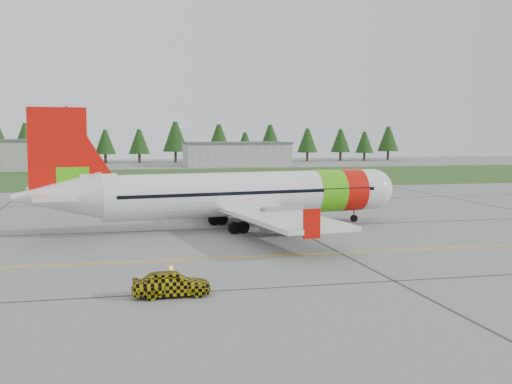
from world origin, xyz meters
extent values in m
plane|color=gray|center=(0.00, 0.00, 0.00)|extent=(320.00, 320.00, 0.00)
cylinder|color=white|center=(6.58, 20.07, 2.77)|extent=(23.49, 6.93, 3.48)
sphere|color=white|center=(18.06, 21.81, 2.77)|extent=(3.48, 3.48, 3.48)
cone|color=white|center=(-8.00, 17.86, 3.08)|extent=(6.71, 4.38, 3.48)
cube|color=black|center=(18.32, 21.85, 3.08)|extent=(1.76, 2.51, 0.50)
cylinder|color=#4DC20E|center=(13.64, 21.14, 2.77)|extent=(2.83, 3.87, 3.56)
cylinder|color=red|center=(15.76, 21.46, 2.77)|extent=(2.48, 3.82, 3.56)
cube|color=white|center=(6.13, 20.00, 1.79)|extent=(9.14, 29.00, 0.32)
cube|color=red|center=(3.12, 33.91, 2.28)|extent=(1.08, 0.32, 1.79)
cube|color=red|center=(7.38, 5.82, 2.28)|extent=(1.08, 0.32, 1.79)
cylinder|color=gray|center=(6.72, 25.06, 1.30)|extent=(3.46, 2.34, 1.88)
cylinder|color=gray|center=(8.20, 15.34, 1.30)|extent=(3.46, 2.34, 1.88)
cube|color=red|center=(-7.82, 17.88, 6.08)|extent=(4.11, 0.93, 6.79)
cube|color=#4DC20E|center=(-6.85, 18.03, 4.11)|extent=(2.35, 0.72, 2.14)
cube|color=white|center=(-8.44, 17.79, 3.31)|extent=(4.37, 10.59, 0.20)
cylinder|color=slate|center=(16.29, 21.54, 0.63)|extent=(0.16, 0.16, 1.25)
cylinder|color=black|center=(16.29, 21.54, 0.30)|extent=(0.64, 0.34, 0.61)
cylinder|color=slate|center=(4.88, 22.34, 0.85)|extent=(0.20, 0.20, 1.70)
cylinder|color=black|center=(4.52, 22.29, 0.46)|extent=(0.98, 0.54, 0.93)
cylinder|color=slate|center=(5.63, 17.39, 0.85)|extent=(0.20, 0.20, 1.70)
cylinder|color=black|center=(5.27, 17.34, 0.46)|extent=(0.98, 0.54, 0.93)
imported|color=#D7C50B|center=(-1.52, -0.49, 1.84)|extent=(1.26, 1.48, 3.68)
cube|color=#30561E|center=(0.00, 82.00, 0.01)|extent=(320.00, 50.00, 0.03)
cube|color=gold|center=(0.00, 8.00, 0.01)|extent=(120.00, 0.25, 0.02)
cube|color=#A8A8A3|center=(25.00, 118.00, 2.60)|extent=(24.00, 12.00, 5.20)
camera|label=1|loc=(-4.25, -30.08, 7.61)|focal=45.00mm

